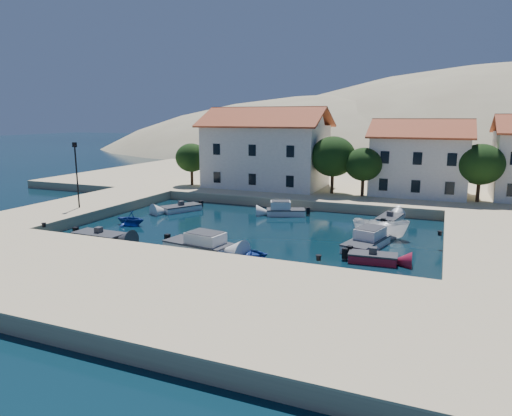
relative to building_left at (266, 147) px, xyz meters
The scene contains 20 objects.
ground 29.24m from the building_left, 77.91° to the right, with size 400.00×400.00×0.00m, color black.
quay_south 34.95m from the building_left, 79.99° to the right, with size 52.00×12.00×1.00m, color beige.
quay_west 22.86m from the building_left, 125.84° to the right, with size 8.00×20.00×1.00m, color beige.
quay_north 13.91m from the building_left, 51.34° to the left, with size 80.00×36.00×1.00m, color beige.
hills 103.51m from the building_left, 74.43° to the left, with size 254.00×176.00×99.00m.
building_left is the anchor object (origin of this frame).
building_mid 18.04m from the building_left, ahead, with size 10.50×8.40×8.30m.
trees 10.87m from the building_left, 13.60° to the right, with size 37.30×5.30×6.45m.
lamppost 23.10m from the building_left, 119.90° to the right, with size 0.35×0.25×6.22m.
bollards 26.13m from the building_left, 69.97° to the right, with size 29.36×9.56×0.30m.
motorboat_grey_sw 26.70m from the building_left, 99.11° to the right, with size 4.18×1.95×1.25m.
cabin_cruiser_south 26.13m from the building_left, 79.97° to the right, with size 5.31×2.90×1.60m.
rowboat_south 27.52m from the building_left, 72.87° to the right, with size 3.00×4.20×0.87m, color navy.
motorboat_red_se 29.13m from the building_left, 54.31° to the right, with size 3.27×1.64×1.25m.
cabin_cruiser_east 25.89m from the building_left, 51.67° to the right, with size 3.09×5.21×1.60m.
boat_east 23.87m from the building_left, 45.31° to the right, with size 1.69×4.48×1.73m, color white.
motorboat_white_ne 20.30m from the building_left, 33.05° to the right, with size 2.30×3.97×1.25m.
rowboat_west 22.00m from the building_left, 103.92° to the right, with size 2.42×2.80×1.48m, color navy.
motorboat_white_west 15.22m from the building_left, 107.16° to the right, with size 3.55×4.42×1.25m.
cabin_cruiser_north 14.11m from the building_left, 60.20° to the right, with size 4.08×2.83×1.60m.
Camera 1 is at (14.65, -25.15, 9.56)m, focal length 32.00 mm.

